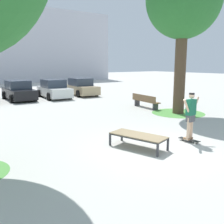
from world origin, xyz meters
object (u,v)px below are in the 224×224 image
object	(u,v)px
tree_near_right	(183,0)
skater	(191,113)
park_bench	(145,101)
car_white	(54,89)
car_tan	(81,87)
skateboard	(189,140)
car_black	(19,91)
skate_box	(138,136)

from	to	relation	value
tree_near_right	skater	bearing A→B (deg)	-135.73
tree_near_right	park_bench	world-z (taller)	tree_near_right
car_white	park_bench	world-z (taller)	car_white
car_tan	tree_near_right	bearing A→B (deg)	-88.20
skateboard	car_tan	xyz separation A→B (m)	(3.65, 14.64, 0.61)
skater	car_white	xyz separation A→B (m)	(0.94, 14.29, -0.38)
tree_near_right	car_black	bearing A→B (deg)	117.97
park_bench	tree_near_right	bearing A→B (deg)	-83.45
car_black	park_bench	world-z (taller)	car_black
skater	car_white	bearing A→B (deg)	86.25
park_bench	skater	bearing A→B (deg)	-120.34
skate_box	car_black	world-z (taller)	car_black
car_black	skateboard	bearing A→B (deg)	-83.12
skate_box	car_white	xyz separation A→B (m)	(2.90, 13.73, 0.28)
skateboard	car_white	size ratio (longest dim) A/B	0.19
car_white	park_bench	size ratio (longest dim) A/B	1.78
skateboard	park_bench	size ratio (longest dim) A/B	0.34
skate_box	skater	size ratio (longest dim) A/B	1.20
car_white	car_tan	xyz separation A→B (m)	(2.71, 0.35, 0.00)
car_black	car_tan	world-z (taller)	same
tree_near_right	car_tan	xyz separation A→B (m)	(-0.34, 10.75, -5.37)
car_black	car_tan	distance (m)	5.43
car_white	tree_near_right	bearing A→B (deg)	-73.65
tree_near_right	park_bench	xyz separation A→B (m)	(-0.28, 2.45, -5.62)
skateboard	tree_near_right	xyz separation A→B (m)	(3.99, 3.89, 5.99)
car_white	car_tan	size ratio (longest dim) A/B	1.00
skate_box	car_white	distance (m)	14.03
car_black	park_bench	xyz separation A→B (m)	(5.49, -8.41, -0.24)
skate_box	park_bench	distance (m)	8.09
tree_near_right	car_black	distance (m)	13.42
skater	tree_near_right	xyz separation A→B (m)	(3.99, 3.89, 4.99)
car_white	park_bench	distance (m)	8.43
skateboard	park_bench	distance (m)	7.35
skater	car_black	distance (m)	14.86
skateboard	skater	bearing A→B (deg)	97.01
skater	car_tan	size ratio (longest dim) A/B	0.39
car_black	car_white	distance (m)	2.75
skater	car_tan	xyz separation A→B (m)	(3.65, 14.64, -0.38)
tree_near_right	car_tan	size ratio (longest dim) A/B	1.91
skate_box	car_tan	size ratio (longest dim) A/B	0.47
skater	car_white	distance (m)	14.33
skater	park_bench	bearing A→B (deg)	59.66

